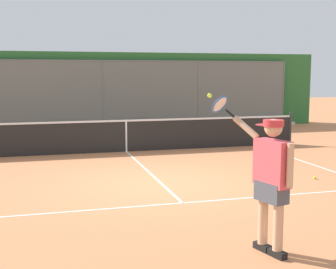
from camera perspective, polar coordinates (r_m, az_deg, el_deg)
The scene contains 6 objects.
ground_plane at distance 9.92m, azimuth -0.80°, elevation -6.11°, with size 60.00×60.00×0.00m, color #C67A4C.
court_line_markings at distance 8.21m, azimuth 2.46°, elevation -9.02°, with size 8.64×10.50×0.01m.
fence_backdrop at distance 19.60m, azimuth -8.28°, elevation 5.30°, with size 19.32×1.37×3.20m.
tennis_net at distance 13.90m, azimuth -5.19°, elevation -0.10°, with size 11.10×0.09×1.07m.
tennis_player at distance 6.10m, azimuth 12.58°, elevation -4.86°, with size 0.75×1.34×2.07m.
tennis_ball_mid_court at distance 10.84m, azimuth 17.69°, elevation -5.11°, with size 0.07×0.07×0.07m, color #CCDB33.
Camera 1 is at (2.41, 9.33, 2.35)m, focal length 49.29 mm.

